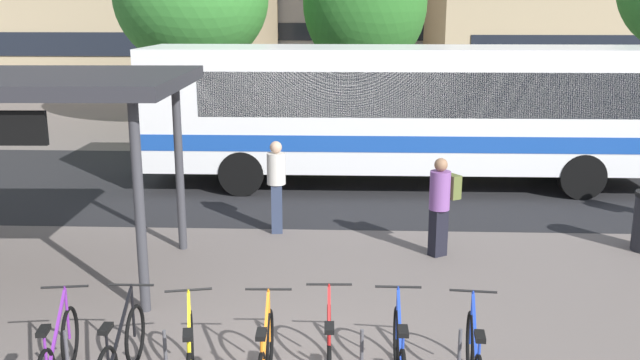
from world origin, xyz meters
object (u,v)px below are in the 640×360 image
(commuter_black_pack_0, at_px, (276,180))
(commuter_olive_pack_2, at_px, (441,200))
(parked_bicycle_red_4, at_px, (329,353))
(parked_bicycle_black_1, at_px, (121,354))
(parked_bicycle_yellow_2, at_px, (190,360))
(parked_bicycle_purple_0, at_px, (58,356))
(parked_bicycle_blue_5, at_px, (399,356))
(street_tree_1, at_px, (365,2))
(city_bus, at_px, (405,110))
(parked_bicycle_orange_3, at_px, (266,359))

(commuter_black_pack_0, distance_m, commuter_olive_pack_2, 3.08)
(parked_bicycle_red_4, bearing_deg, parked_bicycle_black_1, 90.95)
(parked_bicycle_yellow_2, xyz_separation_m, parked_bicycle_red_4, (1.47, 0.22, 0.00))
(parked_bicycle_purple_0, distance_m, parked_bicycle_blue_5, 3.68)
(street_tree_1, bearing_deg, commuter_black_pack_0, -99.09)
(commuter_olive_pack_2, height_order, street_tree_1, street_tree_1)
(parked_bicycle_black_1, bearing_deg, parked_bicycle_purple_0, 96.10)
(parked_bicycle_yellow_2, height_order, commuter_black_pack_0, commuter_black_pack_0)
(parked_bicycle_red_4, bearing_deg, street_tree_1, -4.21)
(parked_bicycle_blue_5, relative_size, street_tree_1, 0.26)
(parked_bicycle_red_4, distance_m, parked_bicycle_blue_5, 0.76)
(parked_bicycle_yellow_2, height_order, commuter_olive_pack_2, commuter_olive_pack_2)
(street_tree_1, bearing_deg, city_bus, -83.80)
(parked_bicycle_purple_0, relative_size, parked_bicycle_orange_3, 0.99)
(parked_bicycle_black_1, bearing_deg, commuter_olive_pack_2, -43.41)
(city_bus, xyz_separation_m, parked_bicycle_black_1, (-3.72, -9.22, -1.39))
(commuter_olive_pack_2, bearing_deg, city_bus, -120.87)
(parked_bicycle_yellow_2, xyz_separation_m, commuter_black_pack_0, (0.34, 5.60, 0.61))
(commuter_black_pack_0, relative_size, street_tree_1, 0.26)
(parked_bicycle_purple_0, relative_size, parked_bicycle_yellow_2, 1.01)
(parked_bicycle_yellow_2, relative_size, commuter_black_pack_0, 0.99)
(parked_bicycle_yellow_2, distance_m, parked_bicycle_red_4, 1.49)
(parked_bicycle_blue_5, distance_m, street_tree_1, 17.06)
(commuter_olive_pack_2, bearing_deg, parked_bicycle_red_4, 33.97)
(parked_bicycle_blue_5, height_order, street_tree_1, street_tree_1)
(parked_bicycle_yellow_2, relative_size, commuter_olive_pack_2, 1.01)
(parked_bicycle_orange_3, bearing_deg, commuter_black_pack_0, 2.82)
(city_bus, bearing_deg, parked_bicycle_orange_3, 76.71)
(parked_bicycle_purple_0, xyz_separation_m, street_tree_1, (3.58, 16.77, 3.88))
(parked_bicycle_black_1, height_order, parked_bicycle_yellow_2, same)
(commuter_black_pack_0, bearing_deg, street_tree_1, 164.80)
(city_bus, distance_m, parked_bicycle_purple_0, 10.38)
(parked_bicycle_yellow_2, bearing_deg, parked_bicycle_black_1, 69.83)
(city_bus, distance_m, commuter_black_pack_0, 4.61)
(city_bus, height_order, parked_bicycle_black_1, city_bus)
(parked_bicycle_blue_5, bearing_deg, commuter_black_pack_0, 19.66)
(parked_bicycle_orange_3, bearing_deg, city_bus, -14.93)
(parked_bicycle_black_1, relative_size, commuter_olive_pack_2, 1.03)
(city_bus, relative_size, parked_bicycle_purple_0, 7.04)
(commuter_black_pack_0, bearing_deg, parked_bicycle_blue_5, 13.16)
(parked_bicycle_orange_3, bearing_deg, parked_bicycle_blue_5, -86.73)
(commuter_olive_pack_2, bearing_deg, street_tree_1, -118.93)
(parked_bicycle_black_1, height_order, commuter_black_pack_0, commuter_black_pack_0)
(parked_bicycle_orange_3, relative_size, commuter_black_pack_0, 1.01)
(city_bus, distance_m, parked_bicycle_orange_3, 9.62)
(parked_bicycle_purple_0, distance_m, parked_bicycle_red_4, 2.92)
(parked_bicycle_black_1, distance_m, parked_bicycle_orange_3, 1.58)
(parked_bicycle_red_4, relative_size, commuter_black_pack_0, 1.01)
(parked_bicycle_red_4, height_order, parked_bicycle_blue_5, same)
(parked_bicycle_black_1, relative_size, commuter_black_pack_0, 1.01)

